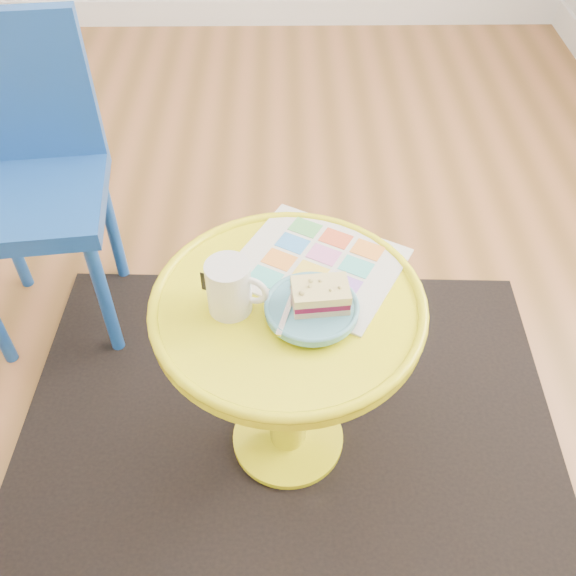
{
  "coord_description": "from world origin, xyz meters",
  "views": [
    {
      "loc": [
        0.64,
        -1.13,
        1.37
      ],
      "look_at": [
        0.65,
        -0.32,
        0.53
      ],
      "focal_mm": 40.0,
      "sensor_mm": 36.0,
      "label": 1
    }
  ],
  "objects_px": {
    "chair": "(28,167)",
    "mug": "(230,286)",
    "plate": "(312,309)",
    "side_table": "(288,349)",
    "newspaper": "(317,264)"
  },
  "relations": [
    {
      "from": "chair",
      "to": "mug",
      "type": "height_order",
      "value": "chair"
    },
    {
      "from": "plate",
      "to": "side_table",
      "type": "bearing_deg",
      "value": 144.36
    },
    {
      "from": "mug",
      "to": "chair",
      "type": "bearing_deg",
      "value": 154.73
    },
    {
      "from": "chair",
      "to": "newspaper",
      "type": "relative_size",
      "value": 2.64
    },
    {
      "from": "side_table",
      "to": "chair",
      "type": "height_order",
      "value": "chair"
    },
    {
      "from": "chair",
      "to": "mug",
      "type": "distance_m",
      "value": 0.72
    },
    {
      "from": "side_table",
      "to": "plate",
      "type": "relative_size",
      "value": 3.02
    },
    {
      "from": "side_table",
      "to": "mug",
      "type": "relative_size",
      "value": 4.52
    },
    {
      "from": "side_table",
      "to": "newspaper",
      "type": "height_order",
      "value": "newspaper"
    },
    {
      "from": "mug",
      "to": "plate",
      "type": "relative_size",
      "value": 0.67
    },
    {
      "from": "mug",
      "to": "newspaper",
      "type": "bearing_deg",
      "value": 52.3
    },
    {
      "from": "chair",
      "to": "mug",
      "type": "bearing_deg",
      "value": -50.04
    },
    {
      "from": "newspaper",
      "to": "plate",
      "type": "height_order",
      "value": "plate"
    },
    {
      "from": "side_table",
      "to": "chair",
      "type": "distance_m",
      "value": 0.79
    },
    {
      "from": "side_table",
      "to": "plate",
      "type": "xyz_separation_m",
      "value": [
        0.04,
        -0.03,
        0.16
      ]
    }
  ]
}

